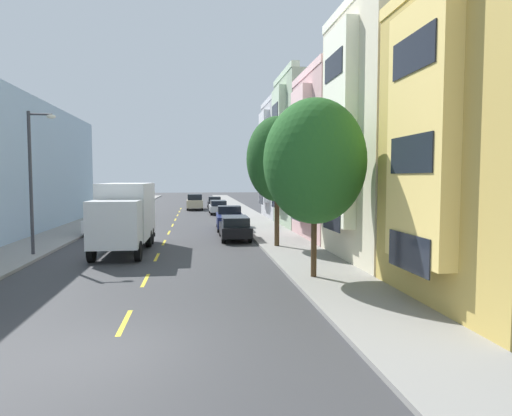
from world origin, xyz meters
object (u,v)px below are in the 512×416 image
object	(u,v)px
street_tree_second	(277,159)
parked_hatchback_charcoal	(214,202)
street_lamp	(34,172)
parked_pickup_navy	(230,218)
street_tree_nearest	(315,161)
parked_sedan_teal	(133,209)
parked_wagon_silver	(218,207)
parked_pickup_white	(106,222)
moving_champagne_sedan	(195,202)
parked_wagon_black	(235,227)
delivery_box_truck	(125,214)

from	to	relation	value
street_tree_second	parked_hatchback_charcoal	distance (m)	33.80
street_lamp	parked_pickup_navy	xyz separation A→B (m)	(10.45, 10.56, -3.37)
street_tree_nearest	parked_sedan_teal	bearing A→B (deg)	109.82
parked_wagon_silver	street_tree_second	bearing A→B (deg)	-84.98
parked_pickup_navy	parked_sedan_teal	xyz separation A→B (m)	(-8.87, 12.57, -0.08)
street_tree_nearest	parked_pickup_white	bearing A→B (deg)	124.31
street_tree_second	parked_pickup_white	size ratio (longest dim) A/B	1.34
parked_pickup_white	moving_champagne_sedan	xyz separation A→B (m)	(6.16, 23.08, 0.16)
street_tree_nearest	parked_hatchback_charcoal	size ratio (longest dim) A/B	1.69
street_tree_second	parked_hatchback_charcoal	bearing A→B (deg)	93.60
parked_wagon_silver	moving_champagne_sedan	size ratio (longest dim) A/B	0.98
street_tree_second	parked_wagon_black	xyz separation A→B (m)	(-2.03, 3.76, -4.14)
street_lamp	parked_wagon_black	bearing A→B (deg)	25.03
parked_hatchback_charcoal	moving_champagne_sedan	xyz separation A→B (m)	(-2.49, -2.44, 0.23)
parked_wagon_silver	street_lamp	bearing A→B (deg)	-112.39
parked_pickup_navy	parked_hatchback_charcoal	world-z (taller)	parked_pickup_navy
delivery_box_truck	parked_hatchback_charcoal	distance (m)	33.86
street_lamp	delivery_box_truck	size ratio (longest dim) A/B	0.93
parked_pickup_navy	moving_champagne_sedan	bearing A→B (deg)	97.13
delivery_box_truck	parked_wagon_silver	world-z (taller)	delivery_box_truck
street_lamp	parked_pickup_navy	world-z (taller)	street_lamp
street_lamp	parked_hatchback_charcoal	distance (m)	36.18
parked_wagon_black	parked_pickup_navy	size ratio (longest dim) A/B	0.88
street_lamp	parked_wagon_black	world-z (taller)	street_lamp
parked_wagon_black	street_tree_second	bearing A→B (deg)	-61.66
parked_wagon_black	parked_pickup_white	world-z (taller)	parked_pickup_white
parked_pickup_navy	moving_champagne_sedan	distance (m)	21.70
street_tree_second	parked_wagon_black	bearing A→B (deg)	118.34
street_tree_second	moving_champagne_sedan	size ratio (longest dim) A/B	1.49
parked_pickup_white	street_tree_nearest	bearing A→B (deg)	-55.69
parked_hatchback_charcoal	parked_pickup_white	bearing A→B (deg)	-108.73
parked_wagon_silver	parked_pickup_white	distance (m)	18.10
parked_wagon_black	parked_hatchback_charcoal	xyz separation A→B (m)	(-0.08, 29.71, -0.05)
street_tree_nearest	parked_wagon_black	xyz separation A→B (m)	(-2.03, 11.58, -3.73)
street_tree_second	parked_wagon_black	size ratio (longest dim) A/B	1.52
street_lamp	parked_wagon_silver	world-z (taller)	street_lamp
delivery_box_truck	parked_sedan_teal	xyz separation A→B (m)	(-2.57, 21.88, -1.27)
parked_pickup_navy	parked_wagon_black	bearing A→B (deg)	-91.22
parked_wagon_silver	parked_pickup_navy	bearing A→B (deg)	-89.25
street_tree_second	parked_sedan_teal	world-z (taller)	street_tree_second
delivery_box_truck	street_tree_second	bearing A→B (deg)	-1.33
street_lamp	parked_sedan_teal	world-z (taller)	street_lamp
parked_sedan_teal	parked_pickup_white	distance (m)	14.12
parked_hatchback_charcoal	delivery_box_truck	bearing A→B (deg)	-100.37
parked_wagon_black	parked_pickup_white	distance (m)	9.69
street_lamp	parked_sedan_teal	size ratio (longest dim) A/B	1.55
street_tree_nearest	delivery_box_truck	world-z (taller)	street_tree_nearest
street_tree_second	parked_wagon_silver	xyz separation A→B (m)	(-2.09, 23.85, -4.14)
parked_hatchback_charcoal	parked_pickup_white	distance (m)	26.94
street_tree_nearest	parked_sedan_teal	world-z (taller)	street_tree_nearest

